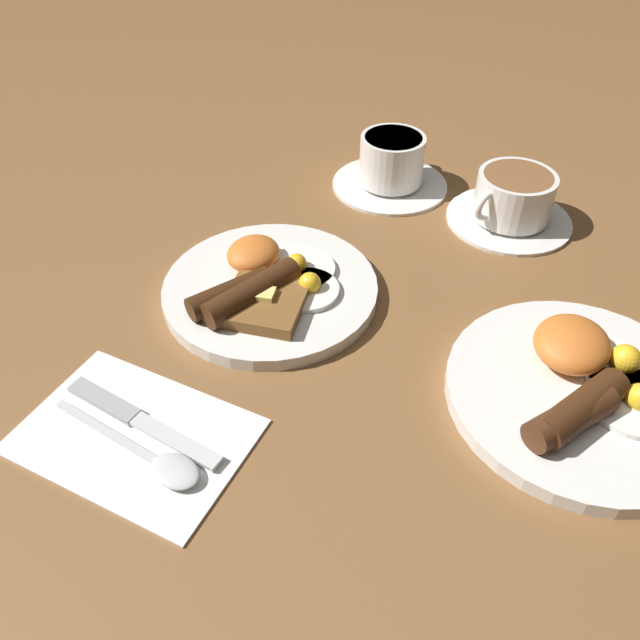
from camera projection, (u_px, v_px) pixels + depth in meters
name	position (u px, v px, depth m)	size (l,w,h in m)	color
ground_plane	(271.00, 295.00, 0.68)	(3.00, 3.00, 0.00)	brown
breakfast_plate_near	(268.00, 287.00, 0.67)	(0.23, 0.23, 0.04)	silver
breakfast_plate_far	(583.00, 388.00, 0.56)	(0.24, 0.24, 0.05)	silver
teacup_near	(391.00, 166.00, 0.84)	(0.16, 0.16, 0.07)	silver
teacup_far	(512.00, 202.00, 0.77)	(0.16, 0.16, 0.06)	silver
napkin	(134.00, 435.00, 0.54)	(0.13, 0.20, 0.01)	white
knife	(134.00, 417.00, 0.55)	(0.03, 0.17, 0.01)	silver
spoon	(159.00, 462.00, 0.51)	(0.04, 0.16, 0.01)	silver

